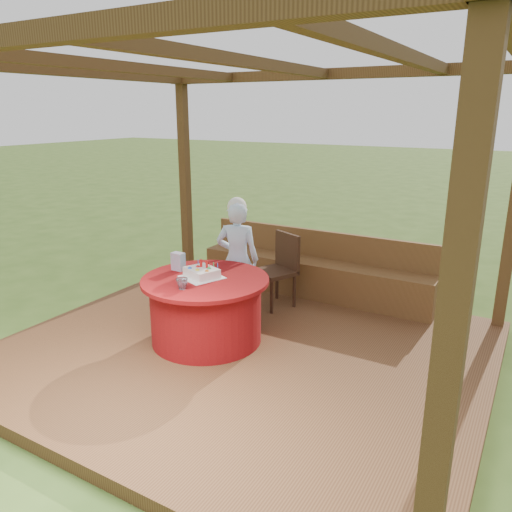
{
  "coord_description": "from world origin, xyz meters",
  "views": [
    {
      "loc": [
        2.37,
        -3.82,
        2.39
      ],
      "look_at": [
        0.0,
        0.25,
        1.0
      ],
      "focal_mm": 35.0,
      "sensor_mm": 36.0,
      "label": 1
    }
  ],
  "objects_px": {
    "elderly_woman": "(237,257)",
    "drinking_glass": "(182,284)",
    "table": "(206,309)",
    "chair": "(280,266)",
    "bench": "(314,274)",
    "gift_bag": "(178,261)",
    "birthday_cake": "(202,273)"
  },
  "relations": [
    {
      "from": "drinking_glass",
      "to": "gift_bag",
      "type": "bearing_deg",
      "value": 131.96
    },
    {
      "from": "bench",
      "to": "chair",
      "type": "xyz_separation_m",
      "value": [
        -0.22,
        -0.53,
        0.21
      ]
    },
    {
      "from": "bench",
      "to": "elderly_woman",
      "type": "bearing_deg",
      "value": -115.84
    },
    {
      "from": "gift_bag",
      "to": "bench",
      "type": "bearing_deg",
      "value": 67.01
    },
    {
      "from": "table",
      "to": "birthday_cake",
      "type": "xyz_separation_m",
      "value": [
        -0.04,
        0.0,
        0.38
      ]
    },
    {
      "from": "table",
      "to": "chair",
      "type": "xyz_separation_m",
      "value": [
        0.18,
        1.24,
        0.14
      ]
    },
    {
      "from": "drinking_glass",
      "to": "elderly_woman",
      "type": "bearing_deg",
      "value": 94.52
    },
    {
      "from": "table",
      "to": "gift_bag",
      "type": "bearing_deg",
      "value": 169.39
    },
    {
      "from": "table",
      "to": "gift_bag",
      "type": "distance_m",
      "value": 0.58
    },
    {
      "from": "birthday_cake",
      "to": "drinking_glass",
      "type": "bearing_deg",
      "value": -83.75
    },
    {
      "from": "table",
      "to": "gift_bag",
      "type": "xyz_separation_m",
      "value": [
        -0.39,
        0.07,
        0.42
      ]
    },
    {
      "from": "table",
      "to": "drinking_glass",
      "type": "bearing_deg",
      "value": -90.4
    },
    {
      "from": "chair",
      "to": "elderly_woman",
      "type": "height_order",
      "value": "elderly_woman"
    },
    {
      "from": "elderly_woman",
      "to": "drinking_glass",
      "type": "relative_size",
      "value": 12.24
    },
    {
      "from": "chair",
      "to": "birthday_cake",
      "type": "bearing_deg",
      "value": -100.4
    },
    {
      "from": "elderly_woman",
      "to": "gift_bag",
      "type": "bearing_deg",
      "value": -114.31
    },
    {
      "from": "birthday_cake",
      "to": "elderly_woman",
      "type": "bearing_deg",
      "value": 93.66
    },
    {
      "from": "elderly_woman",
      "to": "birthday_cake",
      "type": "distance_m",
      "value": 0.74
    },
    {
      "from": "table",
      "to": "elderly_woman",
      "type": "height_order",
      "value": "elderly_woman"
    },
    {
      "from": "elderly_woman",
      "to": "drinking_glass",
      "type": "xyz_separation_m",
      "value": [
        0.09,
        -1.1,
        0.04
      ]
    },
    {
      "from": "bench",
      "to": "elderly_woman",
      "type": "height_order",
      "value": "elderly_woman"
    },
    {
      "from": "elderly_woman",
      "to": "drinking_glass",
      "type": "bearing_deg",
      "value": -85.48
    },
    {
      "from": "table",
      "to": "gift_bag",
      "type": "height_order",
      "value": "gift_bag"
    },
    {
      "from": "chair",
      "to": "gift_bag",
      "type": "bearing_deg",
      "value": -116.25
    },
    {
      "from": "gift_bag",
      "to": "drinking_glass",
      "type": "xyz_separation_m",
      "value": [
        0.39,
        -0.43,
        -0.04
      ]
    },
    {
      "from": "gift_bag",
      "to": "elderly_woman",
      "type": "bearing_deg",
      "value": 67.95
    },
    {
      "from": "bench",
      "to": "elderly_woman",
      "type": "distance_m",
      "value": 1.21
    },
    {
      "from": "table",
      "to": "elderly_woman",
      "type": "bearing_deg",
      "value": 96.88
    },
    {
      "from": "drinking_glass",
      "to": "birthday_cake",
      "type": "bearing_deg",
      "value": 96.25
    },
    {
      "from": "table",
      "to": "bench",
      "type": "bearing_deg",
      "value": 77.01
    },
    {
      "from": "chair",
      "to": "gift_bag",
      "type": "relative_size",
      "value": 4.67
    },
    {
      "from": "chair",
      "to": "gift_bag",
      "type": "distance_m",
      "value": 1.33
    }
  ]
}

